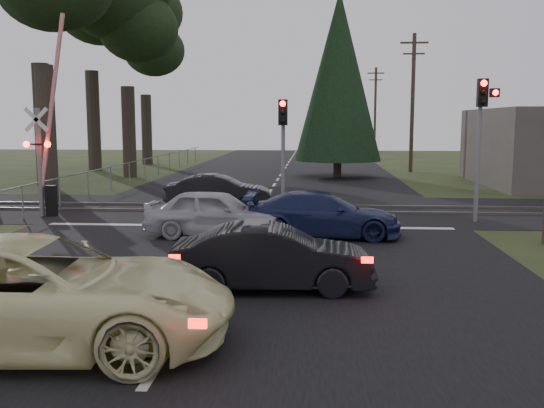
# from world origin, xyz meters

# --- Properties ---
(ground) EXTENTS (120.00, 120.00, 0.00)m
(ground) POSITION_xyz_m (0.00, 0.00, 0.00)
(ground) COLOR #293216
(ground) RESTS_ON ground
(road) EXTENTS (14.00, 100.00, 0.01)m
(road) POSITION_xyz_m (0.00, 10.00, 0.01)
(road) COLOR black
(road) RESTS_ON ground
(rail_corridor) EXTENTS (120.00, 8.00, 0.01)m
(rail_corridor) POSITION_xyz_m (0.00, 12.00, 0.01)
(rail_corridor) COLOR black
(rail_corridor) RESTS_ON ground
(stop_line) EXTENTS (13.00, 0.35, 0.00)m
(stop_line) POSITION_xyz_m (0.00, 8.20, 0.01)
(stop_line) COLOR silver
(stop_line) RESTS_ON ground
(rail_near) EXTENTS (120.00, 0.12, 0.10)m
(rail_near) POSITION_xyz_m (0.00, 11.20, 0.05)
(rail_near) COLOR #59544C
(rail_near) RESTS_ON ground
(rail_far) EXTENTS (120.00, 0.12, 0.10)m
(rail_far) POSITION_xyz_m (0.00, 12.80, 0.05)
(rail_far) COLOR #59544C
(rail_far) RESTS_ON ground
(crossing_signal) EXTENTS (1.62, 0.38, 6.96)m
(crossing_signal) POSITION_xyz_m (-7.27, 9.79, 2.06)
(crossing_signal) COLOR slate
(crossing_signal) RESTS_ON ground
(traffic_signal_right) EXTENTS (0.68, 0.48, 4.70)m
(traffic_signal_right) POSITION_xyz_m (7.55, 9.47, 3.31)
(traffic_signal_right) COLOR slate
(traffic_signal_right) RESTS_ON ground
(traffic_signal_center) EXTENTS (0.32, 0.48, 4.10)m
(traffic_signal_center) POSITION_xyz_m (1.00, 10.68, 2.81)
(traffic_signal_center) COLOR slate
(traffic_signal_center) RESTS_ON ground
(utility_pole_mid) EXTENTS (1.80, 0.26, 9.00)m
(utility_pole_mid) POSITION_xyz_m (8.50, 30.00, 4.73)
(utility_pole_mid) COLOR #4C3D2D
(utility_pole_mid) RESTS_ON ground
(utility_pole_far) EXTENTS (1.80, 0.26, 9.00)m
(utility_pole_far) POSITION_xyz_m (8.50, 55.00, 4.73)
(utility_pole_far) COLOR #4C3D2D
(utility_pole_far) RESTS_ON ground
(euc_tree_c) EXTENTS (6.00, 6.00, 13.20)m
(euc_tree_c) POSITION_xyz_m (-9.00, 25.00, 9.51)
(euc_tree_c) COLOR #473D33
(euc_tree_c) RESTS_ON ground
(euc_tree_e) EXTENTS (6.00, 6.00, 13.20)m
(euc_tree_e) POSITION_xyz_m (-11.00, 36.00, 9.51)
(euc_tree_e) COLOR #473D33
(euc_tree_e) RESTS_ON ground
(conifer_tree) EXTENTS (5.20, 5.20, 11.00)m
(conifer_tree) POSITION_xyz_m (3.50, 26.00, 5.99)
(conifer_tree) COLOR #473D33
(conifer_tree) RESTS_ON ground
(fence_left) EXTENTS (0.10, 36.00, 1.20)m
(fence_left) POSITION_xyz_m (-7.80, 22.50, 0.00)
(fence_left) COLOR slate
(fence_left) RESTS_ON ground
(cream_coupe) EXTENTS (6.12, 3.20, 1.65)m
(cream_coupe) POSITION_xyz_m (-1.98, -2.44, 0.82)
(cream_coupe) COLOR #F1EEAD
(cream_coupe) RESTS_ON ground
(dark_hatchback) EXTENTS (4.04, 1.61, 1.30)m
(dark_hatchback) POSITION_xyz_m (1.32, 0.91, 0.65)
(dark_hatchback) COLOR black
(dark_hatchback) RESTS_ON ground
(silver_car) EXTENTS (4.16, 1.90, 1.38)m
(silver_car) POSITION_xyz_m (-0.74, 6.41, 0.69)
(silver_car) COLOR #AEB0B7
(silver_car) RESTS_ON ground
(blue_sedan) EXTENTS (4.54, 1.93, 1.31)m
(blue_sedan) POSITION_xyz_m (2.38, 6.62, 0.65)
(blue_sedan) COLOR #18214A
(blue_sedan) RESTS_ON ground
(dark_car_far) EXTENTS (4.10, 1.65, 1.32)m
(dark_car_far) POSITION_xyz_m (-1.52, 11.94, 0.66)
(dark_car_far) COLOR black
(dark_car_far) RESTS_ON ground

